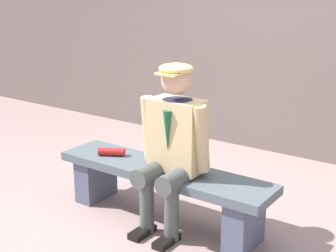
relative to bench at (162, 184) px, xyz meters
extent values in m
plane|color=gray|center=(0.00, 0.00, -0.31)|extent=(30.00, 30.00, 0.00)
cube|color=#4F5B63|center=(0.00, 0.00, 0.11)|extent=(1.85, 0.43, 0.07)
cube|color=#4D546D|center=(-0.73, 0.00, -0.12)|extent=(0.17, 0.37, 0.38)
cube|color=#4D546D|center=(0.73, 0.00, -0.12)|extent=(0.17, 0.37, 0.38)
cube|color=#D2B581|center=(-0.14, 0.00, 0.43)|extent=(0.42, 0.24, 0.55)
cylinder|color=#1E2338|center=(-0.14, 0.00, 0.68)|extent=(0.23, 0.23, 0.06)
cone|color=#195938|center=(-0.14, 0.13, 0.50)|extent=(0.07, 0.07, 0.30)
sphere|color=#DBAD8C|center=(-0.14, 0.02, 0.86)|extent=(0.22, 0.22, 0.22)
ellipsoid|color=#E5C273|center=(-0.14, 0.02, 0.94)|extent=(0.25, 0.25, 0.08)
cube|color=#E5C273|center=(-0.14, 0.12, 0.92)|extent=(0.18, 0.10, 0.02)
cylinder|color=#4B504E|center=(-0.26, 0.12, 0.16)|extent=(0.15, 0.46, 0.15)
cylinder|color=#4B504E|center=(-0.26, 0.24, -0.08)|extent=(0.11, 0.11, 0.47)
cube|color=black|center=(-0.26, 0.30, -0.29)|extent=(0.10, 0.24, 0.05)
cylinder|color=#D2B581|center=(-0.38, 0.04, 0.46)|extent=(0.11, 0.17, 0.52)
cylinder|color=#4B504E|center=(-0.03, 0.12, 0.16)|extent=(0.15, 0.46, 0.15)
cylinder|color=#4B504E|center=(-0.03, 0.24, -0.08)|extent=(0.11, 0.11, 0.47)
cube|color=black|center=(-0.03, 0.30, -0.29)|extent=(0.10, 0.24, 0.05)
cylinder|color=#D2B581|center=(0.10, 0.04, 0.46)|extent=(0.11, 0.15, 0.51)
cylinder|color=#B21E1E|center=(0.51, 0.02, 0.17)|extent=(0.23, 0.17, 0.07)
cube|color=#6A5D59|center=(0.00, -2.20, 0.96)|extent=(12.00, 0.24, 2.54)
camera|label=1|loc=(-2.08, 2.85, 1.50)|focal=51.05mm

